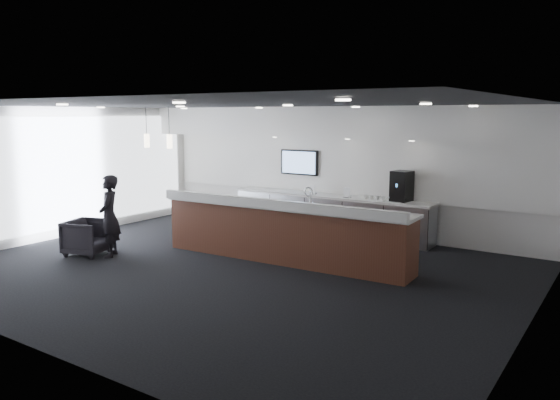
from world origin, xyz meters
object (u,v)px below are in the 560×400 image
Objects in this scene: armchair at (88,237)px; lounge_guest at (109,216)px; coffee_machine at (402,186)px; service_counter at (283,232)px.

lounge_guest is at bearing -86.68° from armchair.
lounge_guest is at bearing -128.95° from coffee_machine.
coffee_machine reaches higher than armchair.
lounge_guest is (0.48, 0.18, 0.46)m from armchair.
coffee_machine is (1.35, 2.64, 0.70)m from service_counter.
lounge_guest reaches higher than service_counter.
service_counter is at bearing -110.07° from coffee_machine.
coffee_machine is at bearing 60.71° from service_counter.
lounge_guest is (-4.43, -4.28, -0.46)m from coffee_machine.
service_counter reaches higher than armchair.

